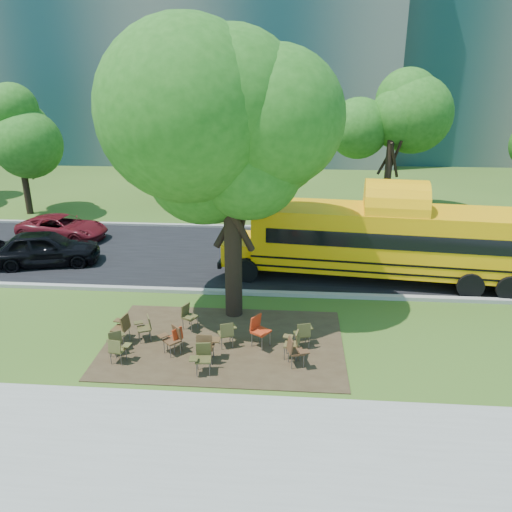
# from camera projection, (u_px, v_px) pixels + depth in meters

# --- Properties ---
(ground) EXTENTS (160.00, 160.00, 0.00)m
(ground) POSITION_uv_depth(u_px,v_px,m) (194.00, 334.00, 15.34)
(ground) COLOR #315019
(ground) RESTS_ON ground
(sidewalk) EXTENTS (60.00, 4.00, 0.04)m
(sidewalk) POSITION_uv_depth(u_px,v_px,m) (149.00, 448.00, 10.66)
(sidewalk) COLOR gray
(sidewalk) RESTS_ON ground
(dirt_patch) EXTENTS (7.00, 4.50, 0.03)m
(dirt_patch) POSITION_uv_depth(u_px,v_px,m) (224.00, 343.00, 14.79)
(dirt_patch) COLOR #382819
(dirt_patch) RESTS_ON ground
(asphalt_road) EXTENTS (80.00, 8.00, 0.04)m
(asphalt_road) POSITION_uv_depth(u_px,v_px,m) (225.00, 255.00, 21.88)
(asphalt_road) COLOR black
(asphalt_road) RESTS_ON ground
(kerb_near) EXTENTS (80.00, 0.25, 0.14)m
(kerb_near) POSITION_uv_depth(u_px,v_px,m) (210.00, 291.00, 18.12)
(kerb_near) COLOR gray
(kerb_near) RESTS_ON ground
(kerb_far) EXTENTS (80.00, 0.25, 0.14)m
(kerb_far) POSITION_uv_depth(u_px,v_px,m) (236.00, 227.00, 25.69)
(kerb_far) COLOR gray
(kerb_far) RESTS_ON ground
(building_main) EXTENTS (38.00, 16.00, 22.00)m
(building_main) POSITION_uv_depth(u_px,v_px,m) (179.00, 32.00, 45.77)
(building_main) COLOR slate
(building_main) RESTS_ON ground
(bg_tree_0) EXTENTS (5.20, 5.20, 7.18)m
(bg_tree_0) POSITION_uv_depth(u_px,v_px,m) (17.00, 131.00, 26.78)
(bg_tree_0) COLOR black
(bg_tree_0) RESTS_ON ground
(bg_tree_2) EXTENTS (4.80, 4.80, 6.62)m
(bg_tree_2) POSITION_uv_depth(u_px,v_px,m) (160.00, 133.00, 29.20)
(bg_tree_2) COLOR black
(bg_tree_2) RESTS_ON ground
(bg_tree_3) EXTENTS (5.60, 5.60, 7.84)m
(bg_tree_3) POSITION_uv_depth(u_px,v_px,m) (393.00, 123.00, 26.10)
(bg_tree_3) COLOR black
(bg_tree_3) RESTS_ON ground
(main_tree) EXTENTS (7.20, 7.20, 8.86)m
(main_tree) POSITION_uv_depth(u_px,v_px,m) (231.00, 155.00, 14.74)
(main_tree) COLOR black
(main_tree) RESTS_ON ground
(school_bus) EXTENTS (11.71, 3.65, 2.82)m
(school_bus) POSITION_uv_depth(u_px,v_px,m) (388.00, 240.00, 18.76)
(school_bus) COLOR #FFA808
(school_bus) RESTS_ON ground
(chair_0) EXTENTS (0.53, 0.66, 0.79)m
(chair_0) POSITION_uv_depth(u_px,v_px,m) (115.00, 339.00, 14.04)
(chair_0) COLOR #443E1D
(chair_0) RESTS_ON ground
(chair_1) EXTENTS (0.55, 0.46, 0.78)m
(chair_1) POSITION_uv_depth(u_px,v_px,m) (118.00, 348.00, 13.60)
(chair_1) COLOR brown
(chair_1) RESTS_ON ground
(chair_2) EXTENTS (0.52, 0.65, 0.77)m
(chair_2) POSITION_uv_depth(u_px,v_px,m) (176.00, 336.00, 14.24)
(chair_2) COLOR #AB2F12
(chair_2) RESTS_ON ground
(chair_3) EXTENTS (0.72, 0.57, 0.84)m
(chair_3) POSITION_uv_depth(u_px,v_px,m) (173.00, 337.00, 14.10)
(chair_3) COLOR #50321C
(chair_3) RESTS_ON ground
(chair_4) EXTENTS (0.61, 0.55, 0.94)m
(chair_4) POSITION_uv_depth(u_px,v_px,m) (206.00, 344.00, 13.60)
(chair_4) COLOR #52361D
(chair_4) RESTS_ON ground
(chair_5) EXTENTS (0.57, 0.56, 0.85)m
(chair_5) POSITION_uv_depth(u_px,v_px,m) (202.00, 356.00, 13.17)
(chair_5) COLOR #45411E
(chair_5) RESTS_ON ground
(chair_6) EXTENTS (0.50, 0.61, 0.84)m
(chair_6) POSITION_uv_depth(u_px,v_px,m) (293.00, 342.00, 13.86)
(chair_6) COLOR brown
(chair_6) RESTS_ON ground
(chair_7) EXTENTS (0.63, 0.59, 0.86)m
(chair_7) POSITION_uv_depth(u_px,v_px,m) (295.00, 349.00, 13.45)
(chair_7) COLOR #52321D
(chair_7) RESTS_ON ground
(chair_8) EXTENTS (0.55, 0.68, 0.93)m
(chair_8) POSITION_uv_depth(u_px,v_px,m) (122.00, 326.00, 14.61)
(chair_8) COLOR #4D361B
(chair_8) RESTS_ON ground
(chair_9) EXTENTS (0.64, 0.55, 0.81)m
(chair_9) POSITION_uv_depth(u_px,v_px,m) (145.00, 326.00, 14.78)
(chair_9) COLOR #463F1E
(chair_9) RESTS_ON ground
(chair_10) EXTENTS (0.54, 0.68, 0.83)m
(chair_10) POSITION_uv_depth(u_px,v_px,m) (188.00, 315.00, 15.43)
(chair_10) COLOR #4E4722
(chair_10) RESTS_ON ground
(chair_11) EXTENTS (0.57, 0.65, 0.84)m
(chair_11) POSITION_uv_depth(u_px,v_px,m) (227.00, 332.00, 14.39)
(chair_11) COLOR #4D4821
(chair_11) RESTS_ON ground
(chair_12) EXTENTS (0.65, 0.82, 0.97)m
(chair_12) POSITION_uv_depth(u_px,v_px,m) (259.00, 328.00, 14.42)
(chair_12) COLOR #B73013
(chair_12) RESTS_ON ground
(chair_13) EXTENTS (0.58, 0.63, 0.85)m
(chair_13) POSITION_uv_depth(u_px,v_px,m) (303.00, 332.00, 14.35)
(chair_13) COLOR #44401D
(chair_13) RESTS_ON ground
(black_car) EXTENTS (4.59, 2.69, 1.47)m
(black_car) POSITION_uv_depth(u_px,v_px,m) (45.00, 248.00, 20.57)
(black_car) COLOR black
(black_car) RESTS_ON ground
(bg_car_red) EXTENTS (4.50, 2.60, 1.18)m
(bg_car_red) POSITION_uv_depth(u_px,v_px,m) (63.00, 228.00, 23.78)
(bg_car_red) COLOR #5A0F16
(bg_car_red) RESTS_ON ground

